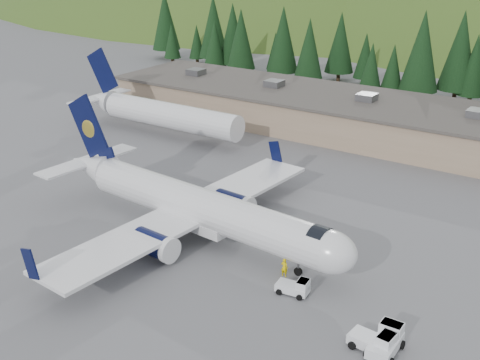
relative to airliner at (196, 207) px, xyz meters
name	(u,v)px	position (x,y,z in m)	size (l,w,h in m)	color
ground	(205,239)	(1.01, -0.08, -3.08)	(600.00, 600.00, 0.00)	slate
airliner	(196,207)	(0.00, 0.00, 0.00)	(34.83, 32.70, 11.55)	white
second_airliner	(156,112)	(-23.91, 21.92, 0.25)	(27.50, 11.00, 10.05)	white
baggage_tug_a	(295,287)	(12.61, -3.55, -2.46)	(2.74, 1.84, 1.39)	white
baggage_tug_b	(376,342)	(20.63, -6.76, -2.33)	(3.25, 2.14, 1.66)	white
baggage_tug_c	(387,341)	(21.23, -6.26, -2.29)	(2.00, 3.29, 1.75)	white
terminal_building	(333,112)	(-4.00, 37.92, -0.46)	(71.00, 17.00, 6.10)	#8E775C
ramp_worker	(284,267)	(10.53, -1.68, -2.24)	(0.61, 0.40, 1.68)	#FFDA04
tree_line	(397,52)	(-3.58, 61.85, 4.70)	(115.38, 19.33, 14.26)	black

